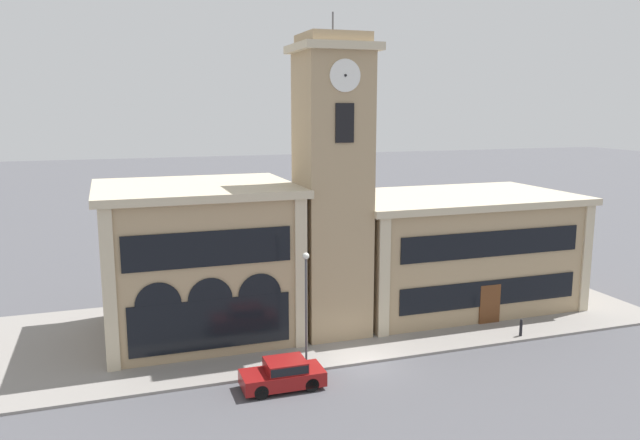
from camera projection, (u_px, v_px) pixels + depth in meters
The scene contains 8 objects.
ground_plane at pixel (364, 365), 34.27m from camera, with size 300.00×300.00×0.00m, color #4C4C51.
sidewalk_kerb at pixel (321, 321), 41.13m from camera, with size 44.01×14.76×0.15m.
clock_tower at pixel (332, 189), 37.52m from camera, with size 4.63×4.63×19.34m.
town_hall_left_wing at pixel (197, 260), 38.37m from camera, with size 11.83×10.18×9.36m.
town_hall_right_wing at pixel (453, 249), 44.23m from camera, with size 16.44×10.18×7.96m.
parked_car_near at pixel (283, 374), 31.28m from camera, with size 4.17×1.89×1.49m.
street_lamp at pixel (306, 294), 32.80m from camera, with size 0.36×0.36×6.35m.
bollard at pixel (521, 328), 38.10m from camera, with size 0.18×0.18×1.06m.
Camera 1 is at (-12.77, -29.76, 13.96)m, focal length 35.00 mm.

